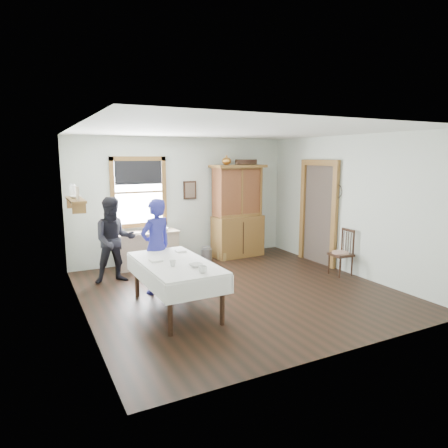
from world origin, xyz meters
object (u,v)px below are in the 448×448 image
(china_hutch, at_px, (238,211))
(dining_table, at_px, (176,286))
(spindle_chair, at_px, (341,252))
(figure_dark, at_px, (115,243))
(work_counter, at_px, (147,249))
(pail, at_px, (206,255))
(woman_blue, at_px, (156,250))
(wicker_basket, at_px, (225,256))

(china_hutch, bearing_deg, dining_table, -137.57)
(spindle_chair, distance_m, figure_dark, 4.30)
(dining_table, bearing_deg, spindle_chair, 3.90)
(work_counter, bearing_deg, spindle_chair, -37.69)
(china_hutch, height_order, pail, china_hutch)
(dining_table, distance_m, woman_blue, 0.95)
(work_counter, distance_m, spindle_chair, 3.92)
(woman_blue, bearing_deg, figure_dark, -80.40)
(pail, bearing_deg, china_hutch, 5.34)
(dining_table, bearing_deg, figure_dark, 106.17)
(china_hutch, bearing_deg, woman_blue, -149.95)
(dining_table, height_order, pail, dining_table)
(china_hutch, xyz_separation_m, figure_dark, (-2.95, -0.69, -0.32))
(dining_table, distance_m, pail, 2.89)
(woman_blue, distance_m, figure_dark, 1.03)
(dining_table, xyz_separation_m, figure_dark, (-0.52, 1.78, 0.35))
(work_counter, height_order, wicker_basket, work_counter)
(work_counter, height_order, spindle_chair, spindle_chair)
(figure_dark, bearing_deg, work_counter, 45.86)
(china_hutch, xyz_separation_m, spindle_chair, (1.06, -2.23, -0.60))
(spindle_chair, relative_size, wicker_basket, 3.02)
(dining_table, relative_size, woman_blue, 1.26)
(china_hutch, distance_m, wicker_basket, 1.06)
(figure_dark, bearing_deg, spindle_chair, -17.57)
(work_counter, relative_size, spindle_chair, 1.44)
(dining_table, relative_size, figure_dark, 1.28)
(spindle_chair, bearing_deg, dining_table, -173.42)
(work_counter, height_order, woman_blue, woman_blue)
(spindle_chair, distance_m, woman_blue, 3.57)
(wicker_basket, xyz_separation_m, figure_dark, (-2.54, -0.53, 0.64))
(work_counter, height_order, dining_table, dining_table)
(work_counter, distance_m, china_hutch, 2.24)
(pail, distance_m, wicker_basket, 0.43)
(wicker_basket, bearing_deg, figure_dark, -168.14)
(pail, bearing_deg, woman_blue, -136.80)
(wicker_basket, bearing_deg, woman_blue, -144.83)
(china_hutch, distance_m, dining_table, 3.53)
(dining_table, distance_m, wicker_basket, 3.08)
(china_hutch, relative_size, dining_table, 1.13)
(china_hutch, relative_size, wicker_basket, 7.03)
(dining_table, bearing_deg, wicker_basket, 48.84)
(pail, xyz_separation_m, wicker_basket, (0.42, -0.08, -0.04))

